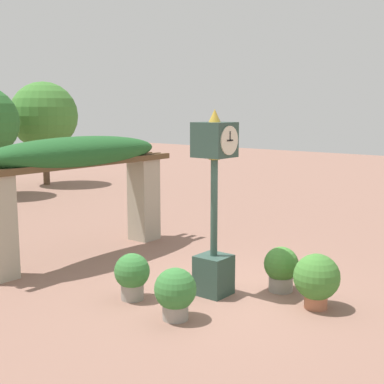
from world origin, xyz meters
TOP-DOWN VIEW (x-y plane):
  - ground_plane at (0.00, 0.00)m, footprint 60.00×60.00m
  - pedestal_clock at (-0.13, -0.07)m, footprint 0.61×0.66m
  - pergola at (0.00, 3.76)m, footprint 5.35×1.20m
  - potted_plant_near_left at (-1.23, 0.90)m, footprint 0.63×0.63m
  - potted_plant_near_right at (0.40, -1.82)m, footprint 0.78×0.78m
  - potted_plant_far_left at (0.79, -0.93)m, footprint 0.64×0.64m
  - potted_plant_far_right at (-1.45, -0.28)m, footprint 0.68×0.68m

SIDE VIEW (x-z plane):
  - ground_plane at x=0.00m, z-range 0.00..0.00m
  - potted_plant_far_left at x=0.79m, z-range 0.03..0.86m
  - potted_plant_near_left at x=-1.23m, z-range 0.04..0.87m
  - potted_plant_far_right at x=-1.45m, z-range 0.04..0.88m
  - potted_plant_near_right at x=0.40m, z-range 0.05..0.98m
  - pedestal_clock at x=-0.13m, z-range -0.03..3.30m
  - pergola at x=0.00m, z-range 0.65..3.37m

